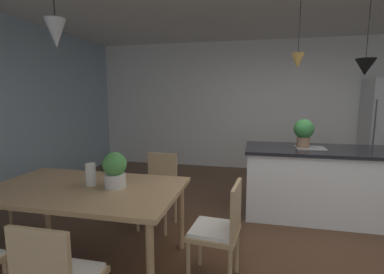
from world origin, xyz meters
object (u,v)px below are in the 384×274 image
at_px(potted_plant_on_island, 304,131).
at_px(kitchen_island, 322,182).
at_px(dining_table, 85,194).
at_px(chair_kitchen_end, 220,228).
at_px(chair_far_right, 158,187).
at_px(vase_on_dining_table, 91,175).
at_px(potted_plant_on_table, 115,169).

bearing_deg(potted_plant_on_island, kitchen_island, 0.00).
xyz_separation_m(dining_table, chair_kitchen_end, (1.25, -0.00, -0.20)).
xyz_separation_m(chair_far_right, vase_on_dining_table, (-0.36, -0.83, 0.37)).
bearing_deg(chair_far_right, potted_plant_on_island, 22.09).
relative_size(chair_kitchen_end, chair_far_right, 1.00).
relative_size(dining_table, potted_plant_on_island, 4.70).
xyz_separation_m(chair_kitchen_end, kitchen_island, (1.14, 1.59, -0.01)).
xyz_separation_m(chair_kitchen_end, chair_far_right, (-0.85, 0.89, 0.00)).
xyz_separation_m(kitchen_island, potted_plant_on_table, (-2.10, -1.53, 0.45)).
bearing_deg(vase_on_dining_table, potted_plant_on_island, 36.24).
relative_size(dining_table, chair_kitchen_end, 2.02).
distance_m(chair_far_right, potted_plant_on_table, 0.95).
bearing_deg(vase_on_dining_table, potted_plant_on_table, -0.73).
bearing_deg(chair_kitchen_end, chair_far_right, 133.61).
xyz_separation_m(dining_table, potted_plant_on_island, (2.12, 1.59, 0.44)).
height_order(kitchen_island, vase_on_dining_table, vase_on_dining_table).
height_order(dining_table, vase_on_dining_table, vase_on_dining_table).
distance_m(dining_table, chair_far_right, 0.99).
distance_m(chair_kitchen_end, vase_on_dining_table, 1.27).
bearing_deg(vase_on_dining_table, dining_table, -121.59).
relative_size(chair_far_right, potted_plant_on_island, 2.33).
bearing_deg(dining_table, kitchen_island, 33.63).
bearing_deg(dining_table, chair_kitchen_end, -0.22).
relative_size(chair_far_right, potted_plant_on_table, 2.67).
bearing_deg(kitchen_island, chair_far_right, -160.61).
distance_m(potted_plant_on_island, vase_on_dining_table, 2.60).
bearing_deg(dining_table, potted_plant_on_island, 36.79).
distance_m(chair_kitchen_end, chair_far_right, 1.23).
relative_size(dining_table, potted_plant_on_table, 5.38).
bearing_deg(kitchen_island, chair_kitchen_end, -125.54).
height_order(chair_far_right, vase_on_dining_table, vase_on_dining_table).
bearing_deg(kitchen_island, potted_plant_on_table, -143.90).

